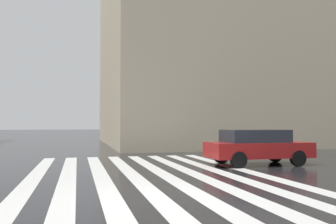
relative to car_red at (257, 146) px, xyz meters
The scene contains 4 objects.
ground_plane 7.63m from the car_red, 136.38° to the left, with size 220.00×220.00×0.00m, color black.
zebra_crossing 5.06m from the car_red, 107.46° to the left, with size 13.00×7.50×0.01m.
haussmann_block_corner 21.83m from the car_red, 30.17° to the right, with size 19.01×28.54×23.17m.
car_red is the anchor object (origin of this frame).
Camera 1 is at (-7.47, 1.76, 1.62)m, focal length 38.06 mm.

